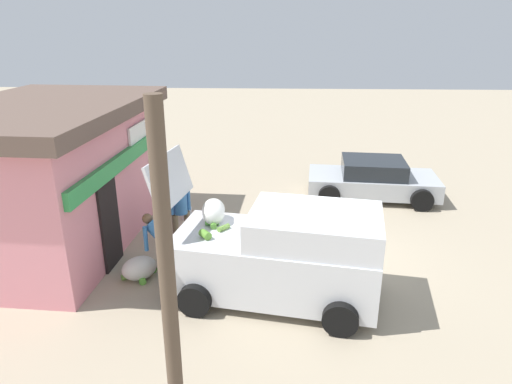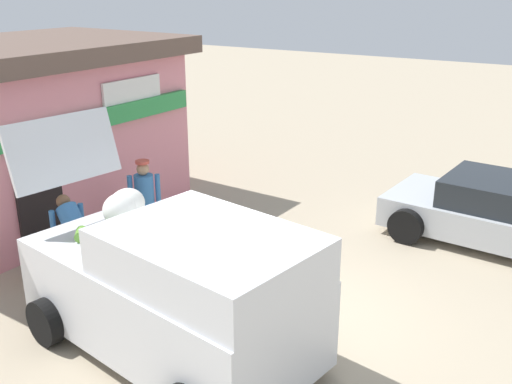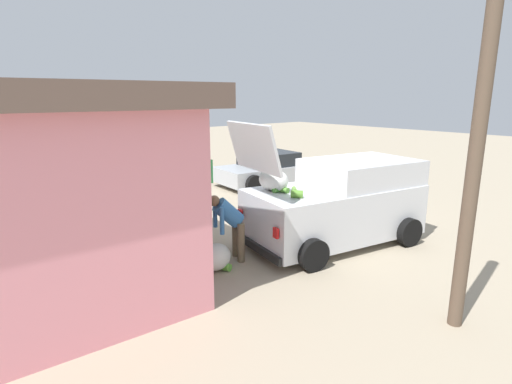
{
  "view_description": "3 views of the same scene",
  "coord_description": "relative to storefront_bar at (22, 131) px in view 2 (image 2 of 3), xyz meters",
  "views": [
    {
      "loc": [
        -9.51,
        0.95,
        5.21
      ],
      "look_at": [
        1.68,
        1.43,
        1.05
      ],
      "focal_mm": 31.86,
      "sensor_mm": 36.0,
      "label": 1
    },
    {
      "loc": [
        -6.66,
        -3.49,
        4.63
      ],
      "look_at": [
        1.29,
        1.29,
        1.27
      ],
      "focal_mm": 41.37,
      "sensor_mm": 36.0,
      "label": 2
    },
    {
      "loc": [
        -7.22,
        7.94,
        3.34
      ],
      "look_at": [
        0.8,
        1.32,
        0.84
      ],
      "focal_mm": 28.37,
      "sensor_mm": 36.0,
      "label": 3
    }
  ],
  "objects": [
    {
      "name": "delivery_van",
      "position": [
        -2.25,
        -5.58,
        -0.84
      ],
      "size": [
        2.78,
        4.52,
        2.83
      ],
      "color": "silver",
      "rests_on": "ground_plane"
    },
    {
      "name": "storefront_bar",
      "position": [
        0.0,
        0.0,
        0.0
      ],
      "size": [
        6.6,
        4.51,
        3.51
      ],
      "color": "pink",
      "rests_on": "ground_plane"
    },
    {
      "name": "paint_bucket",
      "position": [
        1.53,
        -2.94,
        -1.63
      ],
      "size": [
        0.31,
        0.31,
        0.33
      ],
      "primitive_type": "cylinder",
      "color": "silver",
      "rests_on": "ground_plane"
    },
    {
      "name": "ground_plane",
      "position": [
        -0.73,
        -6.38,
        -1.79
      ],
      "size": [
        60.0,
        60.0,
        0.0
      ],
      "primitive_type": "plane",
      "color": "tan"
    },
    {
      "name": "unloaded_banana_pile",
      "position": [
        -1.71,
        -2.53,
        -1.57
      ],
      "size": [
        0.94,
        0.96,
        0.5
      ],
      "color": "silver",
      "rests_on": "ground_plane"
    },
    {
      "name": "vendor_standing",
      "position": [
        0.0,
        -3.12,
        -0.84
      ],
      "size": [
        0.48,
        0.48,
        1.66
      ],
      "color": "#726047",
      "rests_on": "ground_plane"
    },
    {
      "name": "customer_bending",
      "position": [
        -1.54,
        -3.01,
        -0.94
      ],
      "size": [
        0.64,
        0.75,
        1.41
      ],
      "color": "#726047",
      "rests_on": "ground_plane"
    },
    {
      "name": "parked_sedan",
      "position": [
        3.51,
        -8.52,
        -1.21
      ],
      "size": [
        2.49,
        4.12,
        1.23
      ],
      "color": "#B2B7BC",
      "rests_on": "ground_plane"
    }
  ]
}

